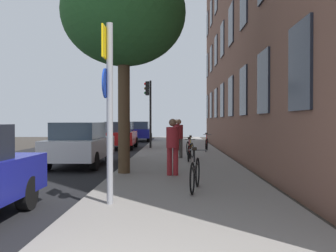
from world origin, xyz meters
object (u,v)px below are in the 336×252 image
(car_3, at_px, (139,131))
(pedestrian_0, at_px, (173,143))
(bicycle_0, at_px, (195,173))
(pedestrian_1, at_px, (179,136))
(bicycle_1, at_px, (189,151))
(traffic_light, at_px, (149,102))
(sign_post, at_px, (108,99))
(bicycle_2, at_px, (190,148))
(car_1, at_px, (81,143))
(tree_near, at_px, (124,14))
(bicycle_3, at_px, (207,144))
(car_2, at_px, (120,135))
(pedestrian_2, at_px, (176,133))

(car_3, bearing_deg, pedestrian_0, -81.64)
(bicycle_0, xyz_separation_m, car_3, (-3.44, 22.11, 0.34))
(pedestrian_1, height_order, car_3, pedestrian_1)
(bicycle_1, xyz_separation_m, pedestrian_0, (-0.63, -3.94, 0.57))
(traffic_light, xyz_separation_m, bicycle_0, (1.99, -13.06, -2.28))
(sign_post, bearing_deg, bicycle_2, 78.40)
(sign_post, bearing_deg, traffic_light, 91.14)
(sign_post, bearing_deg, pedestrian_1, 81.02)
(car_1, bearing_deg, pedestrian_1, 28.79)
(tree_near, bearing_deg, car_1, 126.80)
(bicycle_3, xyz_separation_m, car_1, (-5.17, -5.35, 0.35))
(car_2, height_order, car_3, same)
(bicycle_1, relative_size, car_3, 0.42)
(pedestrian_2, relative_size, car_3, 0.42)
(tree_near, distance_m, car_2, 11.88)
(car_2, bearing_deg, pedestrian_2, -35.49)
(sign_post, xyz_separation_m, tree_near, (-0.29, 4.14, 2.78))
(tree_near, bearing_deg, car_3, 94.27)
(pedestrian_0, relative_size, car_3, 0.41)
(pedestrian_0, bearing_deg, car_2, 105.82)
(tree_near, height_order, car_2, tree_near)
(traffic_light, relative_size, bicycle_2, 2.38)
(pedestrian_2, bearing_deg, tree_near, -100.46)
(bicycle_3, bearing_deg, car_2, 148.84)
(pedestrian_0, bearing_deg, pedestrian_2, 89.22)
(pedestrian_1, distance_m, car_3, 14.98)
(traffic_light, height_order, car_3, traffic_light)
(bicycle_3, distance_m, car_2, 5.78)
(bicycle_2, distance_m, bicycle_3, 3.11)
(tree_near, xyz_separation_m, car_1, (-2.01, 2.68, -4.05))
(traffic_light, relative_size, car_2, 0.95)
(tree_near, distance_m, bicycle_1, 6.01)
(sign_post, height_order, pedestrian_2, sign_post)
(tree_near, relative_size, car_2, 1.56)
(traffic_light, distance_m, bicycle_2, 6.11)
(sign_post, height_order, pedestrian_1, sign_post)
(bicycle_0, bearing_deg, pedestrian_2, 92.02)
(traffic_light, height_order, pedestrian_0, traffic_light)
(pedestrian_0, bearing_deg, sign_post, -107.65)
(pedestrian_2, bearing_deg, car_1, -121.24)
(pedestrian_1, distance_m, car_1, 4.22)
(pedestrian_1, bearing_deg, bicycle_1, -71.41)
(tree_near, distance_m, pedestrian_2, 9.56)
(car_2, bearing_deg, pedestrian_1, -61.17)
(bicycle_2, bearing_deg, sign_post, -101.60)
(sign_post, distance_m, traffic_light, 14.46)
(pedestrian_0, bearing_deg, pedestrian_1, 87.52)
(pedestrian_2, bearing_deg, traffic_light, 133.34)
(tree_near, bearing_deg, sign_post, -86.01)
(sign_post, xyz_separation_m, car_2, (-2.07, 15.17, -1.27))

